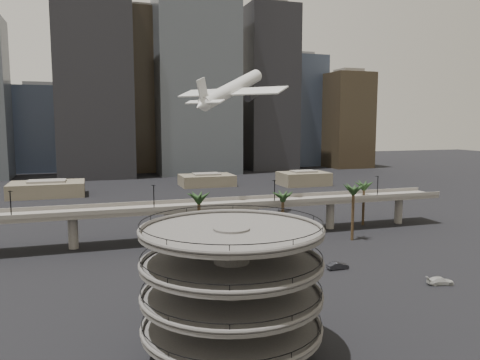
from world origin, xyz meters
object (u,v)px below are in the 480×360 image
object	(u,v)px
car_b	(338,266)
car_c	(440,281)
airborne_jet	(232,89)
parking_ramp	(232,280)
overpass	(213,209)
car_a	(265,295)

from	to	relation	value
car_b	car_c	distance (m)	18.70
airborne_jet	car_c	xyz separation A→B (m)	(19.93, -61.72, -37.29)
parking_ramp	airborne_jet	xyz separation A→B (m)	(23.04, 74.91, 28.14)
overpass	car_c	size ratio (longest dim) A/B	27.72
car_a	car_b	size ratio (longest dim) A/B	0.96
parking_ramp	car_b	distance (m)	41.08
car_b	overpass	bearing A→B (deg)	26.58
parking_ramp	overpass	xyz separation A→B (m)	(13.00, 59.00, -2.50)
car_a	car_b	world-z (taller)	car_b
car_a	car_c	size ratio (longest dim) A/B	0.89
parking_ramp	car_c	size ratio (longest dim) A/B	4.73
airborne_jet	car_c	distance (m)	74.82
car_b	parking_ramp	bearing A→B (deg)	130.60
overpass	car_a	world-z (taller)	overpass
parking_ramp	car_a	bearing A→B (deg)	56.94
parking_ramp	car_b	xyz separation A→B (m)	(29.94, 26.60, -9.12)
parking_ramp	car_a	distance (m)	21.43
airborne_jet	car_c	bearing A→B (deg)	-114.28
airborne_jet	car_a	world-z (taller)	airborne_jet
overpass	car_b	world-z (taller)	overpass
car_c	overpass	bearing A→B (deg)	47.71
overpass	car_a	size ratio (longest dim) A/B	31.05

